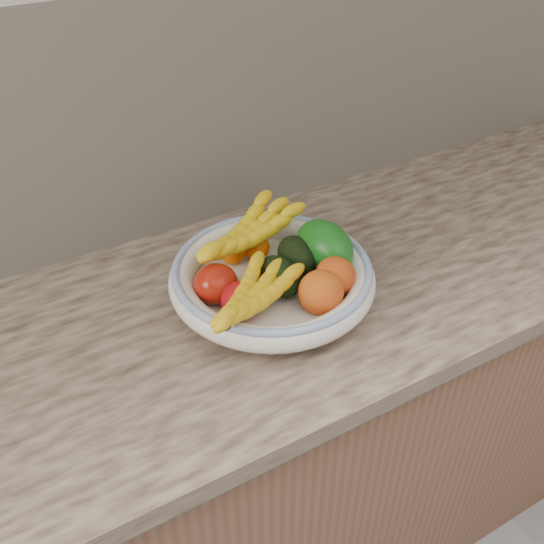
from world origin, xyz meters
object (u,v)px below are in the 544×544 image
(banana_bunch_front, at_px, (252,300))
(green_mango, at_px, (325,246))
(fruit_bowl, at_px, (272,277))
(banana_bunch_back, at_px, (247,237))

(banana_bunch_front, bearing_deg, green_mango, -12.03)
(fruit_bowl, distance_m, banana_bunch_back, 0.10)
(green_mango, bearing_deg, banana_bunch_back, 139.31)
(banana_bunch_back, height_order, banana_bunch_front, banana_bunch_back)
(banana_bunch_back, distance_m, banana_bunch_front, 0.18)
(banana_bunch_back, bearing_deg, banana_bunch_front, -138.71)
(fruit_bowl, distance_m, green_mango, 0.12)
(banana_bunch_front, bearing_deg, banana_bunch_back, 31.17)
(green_mango, distance_m, banana_bunch_back, 0.15)
(green_mango, xyz_separation_m, banana_bunch_back, (-0.12, 0.09, 0.01))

